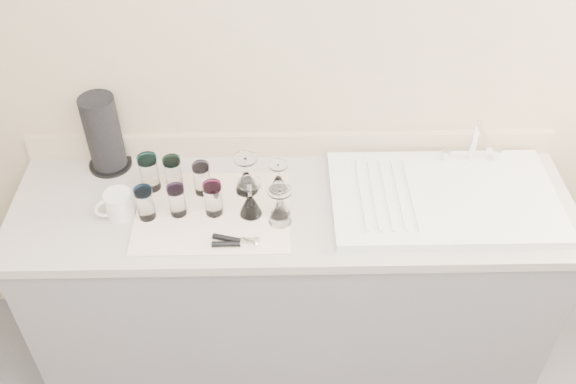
{
  "coord_description": "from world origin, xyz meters",
  "views": [
    {
      "loc": [
        -0.05,
        -0.51,
        2.5
      ],
      "look_at": [
        -0.02,
        1.15,
        1.0
      ],
      "focal_mm": 40.0,
      "sensor_mm": 36.0,
      "label": 1
    }
  ],
  "objects_px": {
    "tumbler_lavender": "(213,198)",
    "paper_towel_roll": "(104,134)",
    "goblet_back_right": "(278,182)",
    "white_mug": "(118,205)",
    "sink_unit": "(444,197)",
    "can_opener": "(236,242)",
    "goblet_front_left": "(250,203)",
    "goblet_back_left": "(246,179)",
    "tumbler_purple": "(202,178)",
    "goblet_extra": "(280,211)",
    "goblet_front_right": "(281,204)",
    "tumbler_teal": "(149,172)",
    "tumbler_magenta": "(145,203)",
    "tumbler_blue": "(177,200)",
    "tumbler_cyan": "(173,173)"
  },
  "relations": [
    {
      "from": "tumbler_magenta",
      "to": "goblet_extra",
      "type": "distance_m",
      "value": 0.47
    },
    {
      "from": "tumbler_purple",
      "to": "paper_towel_roll",
      "type": "relative_size",
      "value": 0.41
    },
    {
      "from": "tumbler_teal",
      "to": "goblet_back_left",
      "type": "xyz_separation_m",
      "value": [
        0.36,
        -0.02,
        -0.02
      ]
    },
    {
      "from": "tumbler_teal",
      "to": "tumbler_purple",
      "type": "height_order",
      "value": "tumbler_teal"
    },
    {
      "from": "tumbler_purple",
      "to": "goblet_back_left",
      "type": "distance_m",
      "value": 0.16
    },
    {
      "from": "goblet_extra",
      "to": "white_mug",
      "type": "height_order",
      "value": "goblet_extra"
    },
    {
      "from": "tumbler_purple",
      "to": "paper_towel_roll",
      "type": "height_order",
      "value": "paper_towel_roll"
    },
    {
      "from": "tumbler_teal",
      "to": "goblet_front_left",
      "type": "relative_size",
      "value": 0.99
    },
    {
      "from": "sink_unit",
      "to": "goblet_extra",
      "type": "bearing_deg",
      "value": -170.21
    },
    {
      "from": "goblet_back_right",
      "to": "white_mug",
      "type": "distance_m",
      "value": 0.58
    },
    {
      "from": "tumbler_lavender",
      "to": "paper_towel_roll",
      "type": "distance_m",
      "value": 0.51
    },
    {
      "from": "sink_unit",
      "to": "goblet_back_right",
      "type": "xyz_separation_m",
      "value": [
        -0.6,
        0.06,
        0.03
      ]
    },
    {
      "from": "tumbler_purple",
      "to": "tumbler_magenta",
      "type": "xyz_separation_m",
      "value": [
        -0.19,
        -0.13,
        0.0
      ]
    },
    {
      "from": "tumbler_teal",
      "to": "white_mug",
      "type": "bearing_deg",
      "value": -123.97
    },
    {
      "from": "tumbler_cyan",
      "to": "goblet_back_left",
      "type": "xyz_separation_m",
      "value": [
        0.27,
        -0.02,
        -0.01
      ]
    },
    {
      "from": "can_opener",
      "to": "paper_towel_roll",
      "type": "distance_m",
      "value": 0.68
    },
    {
      "from": "goblet_front_left",
      "to": "goblet_front_right",
      "type": "relative_size",
      "value": 1.18
    },
    {
      "from": "tumbler_blue",
      "to": "goblet_back_left",
      "type": "distance_m",
      "value": 0.27
    },
    {
      "from": "goblet_back_right",
      "to": "goblet_front_right",
      "type": "xyz_separation_m",
      "value": [
        0.01,
        -0.12,
        -0.0
      ]
    },
    {
      "from": "tumbler_blue",
      "to": "goblet_back_left",
      "type": "bearing_deg",
      "value": 26.6
    },
    {
      "from": "tumbler_blue",
      "to": "goblet_front_left",
      "type": "bearing_deg",
      "value": -1.19
    },
    {
      "from": "goblet_extra",
      "to": "sink_unit",
      "type": "bearing_deg",
      "value": 9.79
    },
    {
      "from": "tumbler_purple",
      "to": "goblet_front_left",
      "type": "height_order",
      "value": "goblet_front_left"
    },
    {
      "from": "goblet_front_right",
      "to": "can_opener",
      "type": "distance_m",
      "value": 0.22
    },
    {
      "from": "goblet_extra",
      "to": "goblet_back_right",
      "type": "bearing_deg",
      "value": 91.55
    },
    {
      "from": "tumbler_magenta",
      "to": "goblet_extra",
      "type": "xyz_separation_m",
      "value": [
        0.47,
        -0.03,
        -0.02
      ]
    },
    {
      "from": "tumbler_cyan",
      "to": "can_opener",
      "type": "xyz_separation_m",
      "value": [
        0.24,
        -0.3,
        -0.06
      ]
    },
    {
      "from": "sink_unit",
      "to": "tumbler_blue",
      "type": "bearing_deg",
      "value": -176.69
    },
    {
      "from": "tumbler_blue",
      "to": "goblet_extra",
      "type": "bearing_deg",
      "value": -7.56
    },
    {
      "from": "goblet_front_left",
      "to": "goblet_extra",
      "type": "height_order",
      "value": "same"
    },
    {
      "from": "goblet_back_left",
      "to": "goblet_front_right",
      "type": "bearing_deg",
      "value": -45.6
    },
    {
      "from": "goblet_extra",
      "to": "paper_towel_roll",
      "type": "xyz_separation_m",
      "value": [
        -0.66,
        0.33,
        0.09
      ]
    },
    {
      "from": "tumbler_teal",
      "to": "tumbler_purple",
      "type": "bearing_deg",
      "value": -7.78
    },
    {
      "from": "tumbler_teal",
      "to": "can_opener",
      "type": "xyz_separation_m",
      "value": [
        0.33,
        -0.3,
        -0.06
      ]
    },
    {
      "from": "goblet_front_left",
      "to": "white_mug",
      "type": "relative_size",
      "value": 0.98
    },
    {
      "from": "can_opener",
      "to": "white_mug",
      "type": "height_order",
      "value": "white_mug"
    },
    {
      "from": "tumbler_purple",
      "to": "goblet_back_left",
      "type": "bearing_deg",
      "value": 2.29
    },
    {
      "from": "goblet_front_right",
      "to": "paper_towel_roll",
      "type": "height_order",
      "value": "paper_towel_roll"
    },
    {
      "from": "tumbler_cyan",
      "to": "tumbler_purple",
      "type": "xyz_separation_m",
      "value": [
        0.11,
        -0.03,
        -0.0
      ]
    },
    {
      "from": "can_opener",
      "to": "goblet_extra",
      "type": "bearing_deg",
      "value": 35.57
    },
    {
      "from": "tumbler_purple",
      "to": "goblet_front_right",
      "type": "relative_size",
      "value": 1.03
    },
    {
      "from": "goblet_back_left",
      "to": "goblet_front_right",
      "type": "height_order",
      "value": "goblet_back_left"
    },
    {
      "from": "tumbler_lavender",
      "to": "paper_towel_roll",
      "type": "relative_size",
      "value": 0.43
    },
    {
      "from": "goblet_front_left",
      "to": "white_mug",
      "type": "height_order",
      "value": "goblet_front_left"
    },
    {
      "from": "goblet_back_left",
      "to": "can_opener",
      "type": "height_order",
      "value": "goblet_back_left"
    },
    {
      "from": "tumbler_lavender",
      "to": "goblet_back_left",
      "type": "bearing_deg",
      "value": 46.48
    },
    {
      "from": "goblet_back_left",
      "to": "white_mug",
      "type": "xyz_separation_m",
      "value": [
        -0.45,
        -0.12,
        -0.01
      ]
    },
    {
      "from": "goblet_back_left",
      "to": "goblet_back_right",
      "type": "relative_size",
      "value": 1.22
    },
    {
      "from": "tumbler_cyan",
      "to": "goblet_front_left",
      "type": "xyz_separation_m",
      "value": [
        0.29,
        -0.15,
        -0.02
      ]
    },
    {
      "from": "goblet_front_right",
      "to": "paper_towel_roll",
      "type": "bearing_deg",
      "value": 156.34
    }
  ]
}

